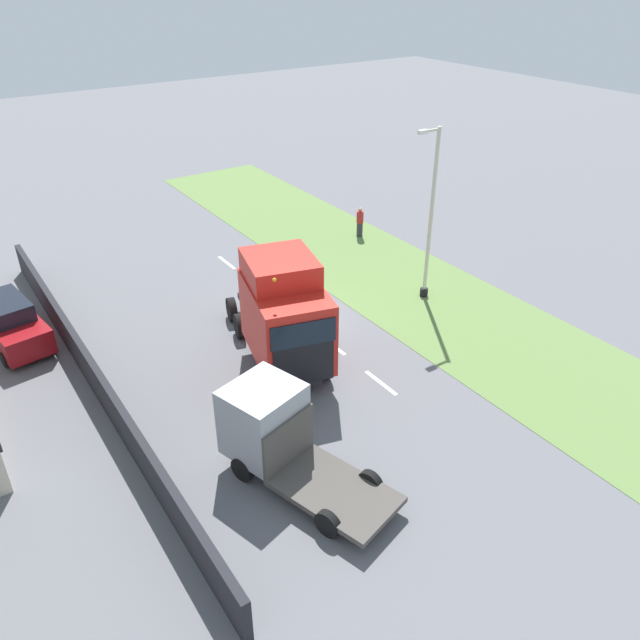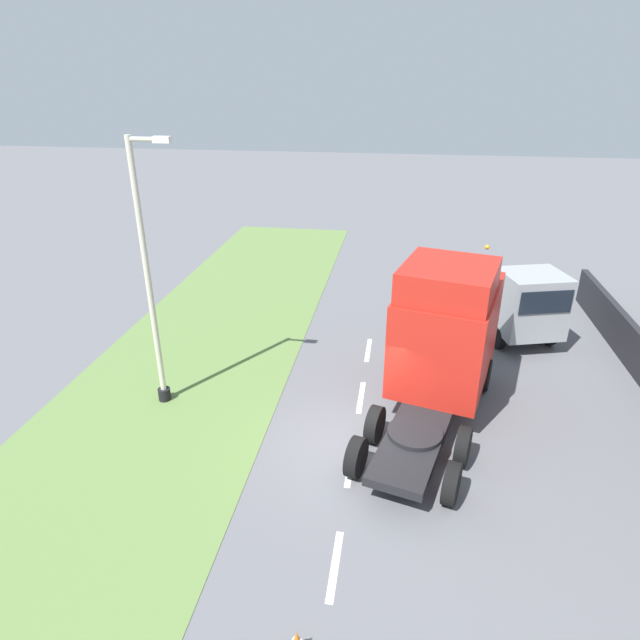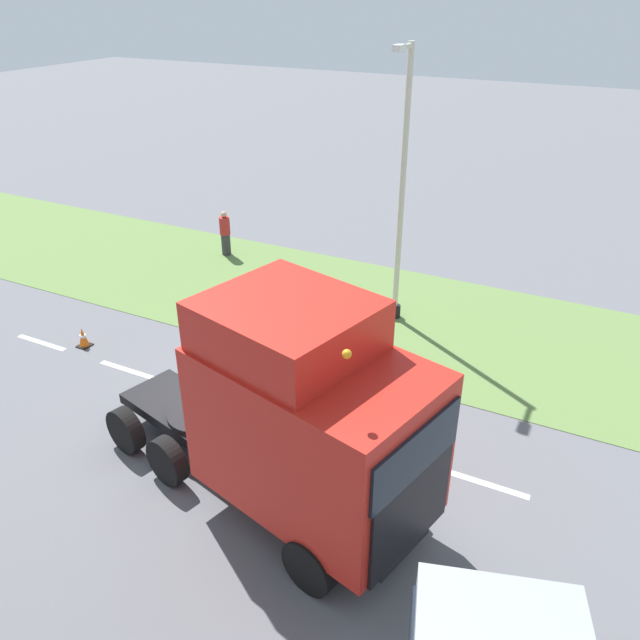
{
  "view_description": "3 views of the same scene",
  "coord_description": "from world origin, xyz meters",
  "px_view_note": "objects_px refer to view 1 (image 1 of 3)",
  "views": [
    {
      "loc": [
        12.52,
        20.14,
        13.85
      ],
      "look_at": [
        0.67,
        2.61,
        1.46
      ],
      "focal_mm": 35.0,
      "sensor_mm": 36.0,
      "label": 1
    },
    {
      "loc": [
        0.9,
        -11.74,
        9.2
      ],
      "look_at": [
        -1.23,
        2.03,
        2.79
      ],
      "focal_mm": 30.0,
      "sensor_mm": 36.0,
      "label": 2
    },
    {
      "loc": [
        10.21,
        6.98,
        9.14
      ],
      "look_at": [
        -0.93,
        1.41,
        2.36
      ],
      "focal_mm": 35.0,
      "sensor_mm": 36.0,
      "label": 3
    }
  ],
  "objects_px": {
    "lorry_cab": "(284,315)",
    "lamp_post": "(429,225)",
    "flatbed_truck": "(274,430)",
    "pedestrian": "(360,222)",
    "parked_car": "(10,322)",
    "traffic_cone_lead": "(245,264)"
  },
  "relations": [
    {
      "from": "lamp_post",
      "to": "pedestrian",
      "type": "xyz_separation_m",
      "value": [
        -1.94,
        -7.48,
        -2.74
      ]
    },
    {
      "from": "flatbed_truck",
      "to": "traffic_cone_lead",
      "type": "bearing_deg",
      "value": 49.19
    },
    {
      "from": "lamp_post",
      "to": "traffic_cone_lead",
      "type": "bearing_deg",
      "value": -52.67
    },
    {
      "from": "lorry_cab",
      "to": "lamp_post",
      "type": "height_order",
      "value": "lamp_post"
    },
    {
      "from": "pedestrian",
      "to": "flatbed_truck",
      "type": "bearing_deg",
      "value": 44.92
    },
    {
      "from": "parked_car",
      "to": "traffic_cone_lead",
      "type": "bearing_deg",
      "value": 176.26
    },
    {
      "from": "parked_car",
      "to": "pedestrian",
      "type": "xyz_separation_m",
      "value": [
        -18.67,
        -1.07,
        -0.13
      ]
    },
    {
      "from": "lorry_cab",
      "to": "pedestrian",
      "type": "height_order",
      "value": "lorry_cab"
    },
    {
      "from": "flatbed_truck",
      "to": "pedestrian",
      "type": "xyz_separation_m",
      "value": [
        -13.44,
        -13.4,
        -0.66
      ]
    },
    {
      "from": "traffic_cone_lead",
      "to": "lamp_post",
      "type": "bearing_deg",
      "value": 127.33
    },
    {
      "from": "flatbed_truck",
      "to": "parked_car",
      "type": "bearing_deg",
      "value": 96.52
    },
    {
      "from": "lamp_post",
      "to": "traffic_cone_lead",
      "type": "distance_m",
      "value": 9.71
    },
    {
      "from": "lorry_cab",
      "to": "flatbed_truck",
      "type": "relative_size",
      "value": 1.31
    },
    {
      "from": "lamp_post",
      "to": "pedestrian",
      "type": "relative_size",
      "value": 4.6
    },
    {
      "from": "lorry_cab",
      "to": "parked_car",
      "type": "bearing_deg",
      "value": -27.71
    },
    {
      "from": "traffic_cone_lead",
      "to": "lorry_cab",
      "type": "bearing_deg",
      "value": 71.93
    },
    {
      "from": "pedestrian",
      "to": "parked_car",
      "type": "bearing_deg",
      "value": 3.28
    },
    {
      "from": "flatbed_truck",
      "to": "pedestrian",
      "type": "height_order",
      "value": "flatbed_truck"
    },
    {
      "from": "pedestrian",
      "to": "traffic_cone_lead",
      "type": "height_order",
      "value": "pedestrian"
    },
    {
      "from": "flatbed_truck",
      "to": "lamp_post",
      "type": "distance_m",
      "value": 13.1
    },
    {
      "from": "lamp_post",
      "to": "pedestrian",
      "type": "distance_m",
      "value": 8.2
    },
    {
      "from": "flatbed_truck",
      "to": "parked_car",
      "type": "relative_size",
      "value": 1.22
    }
  ]
}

